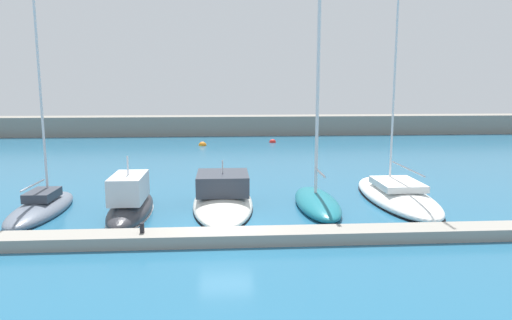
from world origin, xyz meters
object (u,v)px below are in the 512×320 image
motorboat_charcoal_second (130,203)px  sailboat_white_fifth (396,195)px  mooring_buoy_yellow (202,146)px  dock_bollard (142,228)px  sailboat_teal_fourth (317,201)px  sailboat_slate_nearest (41,207)px  motorboat_ivory_third (223,198)px  mooring_buoy_orange (203,146)px  mooring_buoy_red (273,142)px

motorboat_charcoal_second → sailboat_white_fifth: bearing=-82.1°
mooring_buoy_yellow → dock_bollard: (-1.13, -31.71, 0.76)m
sailboat_teal_fourth → sailboat_white_fifth: (5.02, 1.23, -0.06)m
sailboat_white_fifth → mooring_buoy_yellow: sailboat_white_fifth is taller
sailboat_slate_nearest → motorboat_charcoal_second: sailboat_slate_nearest is taller
sailboat_white_fifth → dock_bollard: (-13.78, -6.84, 0.44)m
motorboat_ivory_third → dock_bollard: (-3.48, -6.45, 0.35)m
sailboat_slate_nearest → mooring_buoy_orange: sailboat_slate_nearest is taller
motorboat_ivory_third → sailboat_white_fifth: (10.30, 0.39, -0.09)m
mooring_buoy_orange → sailboat_teal_fourth: bearing=-74.0°
motorboat_charcoal_second → sailboat_teal_fourth: (10.17, 0.82, -0.24)m
motorboat_charcoal_second → dock_bollard: motorboat_charcoal_second is taller
motorboat_charcoal_second → mooring_buoy_red: size_ratio=9.06×
sailboat_slate_nearest → mooring_buoy_red: (15.42, 28.64, -0.35)m
dock_bollard → sailboat_teal_fourth: bearing=32.6°
sailboat_slate_nearest → sailboat_white_fifth: size_ratio=0.86×
sailboat_white_fifth → mooring_buoy_red: sailboat_white_fifth is taller
motorboat_charcoal_second → mooring_buoy_red: (10.56, 29.28, -0.62)m
mooring_buoy_orange → mooring_buoy_red: mooring_buoy_orange is taller
motorboat_charcoal_second → mooring_buoy_yellow: motorboat_charcoal_second is taller
mooring_buoy_red → mooring_buoy_yellow: (-8.03, -2.35, 0.00)m
motorboat_ivory_third → dock_bollard: 7.34m
dock_bollard → motorboat_ivory_third: bearing=61.6°
motorboat_ivory_third → sailboat_white_fifth: size_ratio=0.59×
motorboat_ivory_third → sailboat_white_fifth: 10.31m
sailboat_white_fifth → mooring_buoy_red: 27.62m
motorboat_ivory_third → sailboat_white_fifth: sailboat_white_fifth is taller
sailboat_slate_nearest → dock_bollard: sailboat_slate_nearest is taller
motorboat_charcoal_second → mooring_buoy_orange: 27.24m
mooring_buoy_red → motorboat_charcoal_second: bearing=-109.8°
mooring_buoy_red → mooring_buoy_yellow: size_ratio=1.55×
mooring_buoy_red → dock_bollard: dock_bollard is taller
mooring_buoy_orange → dock_bollard: 31.93m
mooring_buoy_yellow → dock_bollard: size_ratio=1.14×
sailboat_slate_nearest → sailboat_white_fifth: 20.09m
motorboat_ivory_third → dock_bollard: motorboat_ivory_third is taller
sailboat_slate_nearest → motorboat_ivory_third: bearing=-82.2°
sailboat_slate_nearest → motorboat_ivory_third: size_ratio=1.46×
mooring_buoy_orange → mooring_buoy_red: size_ratio=1.13×
sailboat_teal_fourth → mooring_buoy_red: (0.40, 28.46, -0.38)m
sailboat_teal_fourth → sailboat_white_fifth: sailboat_white_fifth is taller
sailboat_white_fifth → sailboat_teal_fourth: bearing=103.2°
mooring_buoy_yellow → dock_bollard: bearing=-92.0°
sailboat_white_fifth → mooring_buoy_yellow: (-12.65, 24.88, -0.32)m
motorboat_charcoal_second → dock_bollard: size_ratio=16.03×
motorboat_charcoal_second → mooring_buoy_yellow: bearing=-5.2°
motorboat_charcoal_second → sailboat_white_fifth: size_ratio=0.41×
sailboat_teal_fourth → dock_bollard: 10.41m
sailboat_slate_nearest → sailboat_teal_fourth: (15.02, 0.18, 0.03)m
sailboat_white_fifth → mooring_buoy_yellow: size_ratio=33.84×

